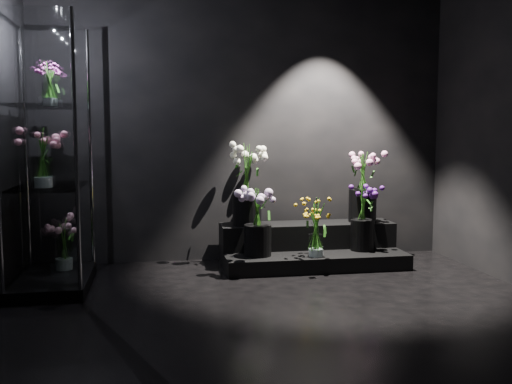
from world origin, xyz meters
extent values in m
plane|color=black|center=(0.00, 0.00, 0.00)|extent=(4.00, 4.00, 0.00)
plane|color=black|center=(0.00, 2.00, 1.40)|extent=(4.00, 0.00, 4.00)
plane|color=black|center=(0.00, -2.00, 1.40)|extent=(4.00, 0.00, 4.00)
cube|color=black|center=(0.57, 1.58, 0.07)|extent=(1.68, 0.75, 0.14)
cube|color=black|center=(0.57, 1.77, 0.26)|extent=(1.68, 0.37, 0.23)
cube|color=black|center=(-1.69, 1.20, 0.05)|extent=(0.58, 0.96, 0.10)
cube|color=white|center=(-1.69, 1.20, 0.82)|extent=(0.52, 0.90, 0.01)
cube|color=white|center=(-1.69, 1.20, 1.44)|extent=(0.52, 0.90, 0.01)
cylinder|color=white|center=(0.53, 1.33, 0.24)|extent=(0.14, 0.14, 0.20)
cylinder|color=black|center=(0.03, 1.46, 0.28)|extent=(0.25, 0.25, 0.28)
cylinder|color=black|center=(1.04, 1.52, 0.29)|extent=(0.22, 0.22, 0.29)
cylinder|color=black|center=(-0.02, 1.76, 0.53)|extent=(0.27, 0.27, 0.31)
cylinder|color=black|center=(1.12, 1.75, 0.53)|extent=(0.27, 0.27, 0.32)
cylinder|color=white|center=(-1.71, 1.04, 0.94)|extent=(0.14, 0.14, 0.23)
cylinder|color=white|center=(-1.69, 1.33, 1.55)|extent=(0.12, 0.12, 0.19)
cylinder|color=white|center=(-1.63, 1.40, 0.23)|extent=(0.15, 0.15, 0.28)
camera|label=1|loc=(-0.87, -3.50, 1.24)|focal=40.00mm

